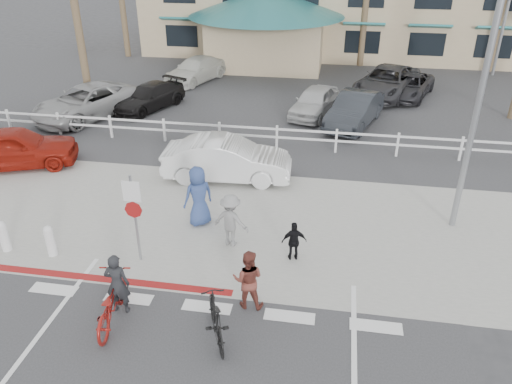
% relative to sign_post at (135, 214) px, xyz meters
% --- Properties ---
extents(ground, '(140.00, 140.00, 0.00)m').
position_rel_sign_post_xyz_m(ground, '(2.30, -2.20, -1.45)').
color(ground, '#333335').
extents(sidewalk_plaza, '(22.00, 7.00, 0.01)m').
position_rel_sign_post_xyz_m(sidewalk_plaza, '(2.30, 2.30, -1.44)').
color(sidewalk_plaza, gray).
rests_on(sidewalk_plaza, ground).
extents(cross_street, '(40.00, 5.00, 0.01)m').
position_rel_sign_post_xyz_m(cross_street, '(2.30, 6.30, -1.45)').
color(cross_street, '#333335').
rests_on(cross_street, ground).
extents(parking_lot, '(50.00, 16.00, 0.01)m').
position_rel_sign_post_xyz_m(parking_lot, '(2.30, 15.80, -1.45)').
color(parking_lot, '#333335').
rests_on(parking_lot, ground).
extents(curb_red, '(7.00, 0.25, 0.02)m').
position_rel_sign_post_xyz_m(curb_red, '(-0.70, -1.00, -1.44)').
color(curb_red, maroon).
rests_on(curb_red, ground).
extents(rail_fence, '(29.40, 0.16, 1.00)m').
position_rel_sign_post_xyz_m(rail_fence, '(2.80, 8.30, -0.95)').
color(rail_fence, silver).
rests_on(rail_fence, ground).
extents(sign_post, '(0.50, 0.10, 2.90)m').
position_rel_sign_post_xyz_m(sign_post, '(0.00, 0.00, 0.00)').
color(sign_post, gray).
rests_on(sign_post, ground).
extents(bollard_0, '(0.26, 0.26, 0.95)m').
position_rel_sign_post_xyz_m(bollard_0, '(-2.50, -0.20, -0.97)').
color(bollard_0, silver).
rests_on(bollard_0, ground).
extents(bollard_1, '(0.26, 0.26, 0.95)m').
position_rel_sign_post_xyz_m(bollard_1, '(-3.90, -0.20, -0.97)').
color(bollard_1, silver).
rests_on(bollard_1, ground).
extents(streetlight_0, '(0.60, 2.00, 9.00)m').
position_rel_sign_post_xyz_m(streetlight_0, '(8.80, 3.30, 3.05)').
color(streetlight_0, gray).
rests_on(streetlight_0, ground).
extents(bike_red, '(1.01, 2.19, 1.11)m').
position_rel_sign_post_xyz_m(bike_red, '(0.26, -2.37, -0.90)').
color(bike_red, maroon).
rests_on(bike_red, ground).
extents(rider_red, '(0.61, 0.43, 1.60)m').
position_rel_sign_post_xyz_m(rider_red, '(0.30, -2.04, -0.65)').
color(rider_red, black).
rests_on(rider_red, ground).
extents(bike_black, '(1.17, 1.85, 1.08)m').
position_rel_sign_post_xyz_m(bike_black, '(2.76, -2.52, -0.91)').
color(bike_black, black).
rests_on(bike_black, ground).
extents(rider_black, '(0.77, 0.61, 1.55)m').
position_rel_sign_post_xyz_m(rider_black, '(3.26, -1.34, -0.67)').
color(rider_black, brown).
rests_on(rider_black, ground).
extents(pedestrian_a, '(1.15, 0.82, 1.60)m').
position_rel_sign_post_xyz_m(pedestrian_a, '(2.31, 1.15, -0.65)').
color(pedestrian_a, gray).
rests_on(pedestrian_a, ground).
extents(pedestrian_child, '(0.73, 0.43, 1.17)m').
position_rel_sign_post_xyz_m(pedestrian_child, '(4.16, 0.73, -0.87)').
color(pedestrian_child, black).
rests_on(pedestrian_child, ground).
extents(pedestrian_b, '(1.10, 1.06, 1.90)m').
position_rel_sign_post_xyz_m(pedestrian_b, '(1.11, 2.12, -0.50)').
color(pedestrian_b, navy).
rests_on(pedestrian_b, ground).
extents(car_white_sedan, '(4.67, 1.87, 1.51)m').
position_rel_sign_post_xyz_m(car_white_sedan, '(1.29, 5.29, -0.69)').
color(car_white_sedan, silver).
rests_on(car_white_sedan, ground).
extents(car_red_compact, '(4.91, 3.33, 1.55)m').
position_rel_sign_post_xyz_m(car_red_compact, '(-6.85, 4.97, -0.67)').
color(car_red_compact, maroon).
rests_on(car_red_compact, ground).
extents(lot_car_0, '(4.49, 5.94, 1.50)m').
position_rel_sign_post_xyz_m(lot_car_0, '(-6.69, 10.57, -0.70)').
color(lot_car_0, gray).
rests_on(lot_car_0, ground).
extents(lot_car_1, '(3.26, 4.55, 1.22)m').
position_rel_sign_post_xyz_m(lot_car_1, '(-4.23, 12.24, -0.84)').
color(lot_car_1, black).
rests_on(lot_car_1, ground).
extents(lot_car_2, '(2.59, 4.23, 1.35)m').
position_rel_sign_post_xyz_m(lot_car_2, '(3.95, 12.67, -0.78)').
color(lot_car_2, '#BCBCBC').
rests_on(lot_car_2, ground).
extents(lot_car_3, '(2.86, 4.74, 1.48)m').
position_rel_sign_post_xyz_m(lot_car_3, '(5.83, 11.56, -0.71)').
color(lot_car_3, '#23272C').
rests_on(lot_car_3, ground).
extents(lot_car_4, '(3.39, 4.93, 1.33)m').
position_rel_sign_post_xyz_m(lot_car_4, '(-3.29, 17.49, -0.79)').
color(lot_car_4, silver).
rests_on(lot_car_4, ground).
extents(lot_car_5, '(4.27, 5.96, 1.51)m').
position_rel_sign_post_xyz_m(lot_car_5, '(7.56, 16.47, -0.70)').
color(lot_car_5, '#2E2E32').
rests_on(lot_car_5, ground).
extents(lot_car_6, '(3.36, 4.77, 1.21)m').
position_rel_sign_post_xyz_m(lot_car_6, '(8.68, 16.40, -0.85)').
color(lot_car_6, '#262529').
rests_on(lot_car_6, ground).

